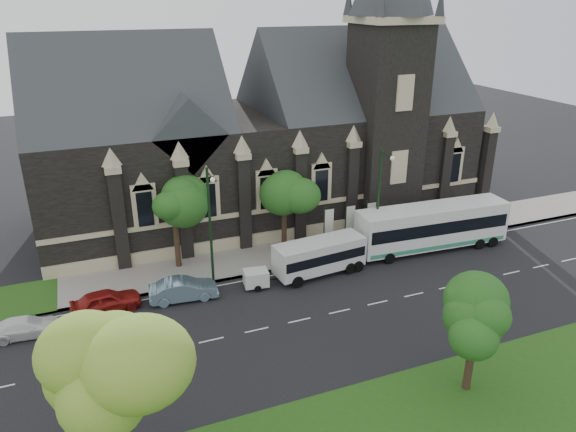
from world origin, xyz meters
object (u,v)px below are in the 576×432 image
tree_walk_left (175,199)px  banner_flag_left (327,224)px  tree_walk_right (285,184)px  box_trailer (256,278)px  shuttle_bus (320,255)px  banner_flag_right (369,218)px  tree_park_near (117,359)px  street_lamp_mid (210,220)px  tour_coach (432,226)px  sedan (183,289)px  car_far_red (106,301)px  banner_flag_center (349,221)px  car_far_white (26,327)px  street_lamp_near (380,195)px  tree_park_east (477,314)px

tree_walk_left → banner_flag_left: size_ratio=1.91×
tree_walk_right → box_trailer: size_ratio=2.95×
shuttle_bus → banner_flag_right: bearing=23.5°
tree_walk_left → banner_flag_left: tree_walk_left is taller
tree_park_near → street_lamp_mid: size_ratio=0.95×
tree_park_near → box_trailer: 18.39m
street_lamp_mid → tour_coach: size_ratio=0.67×
banner_flag_right → shuttle_bus: (-6.31, -3.53, -0.78)m
box_trailer → sedan: bearing=-175.8°
shuttle_bus → car_far_red: 15.82m
banner_flag_center → sedan: size_ratio=0.83×
tree_park_near → tree_walk_left: (5.97, 19.47, -0.68)m
tree_park_near → tree_walk_right: bearing=52.4°
tree_walk_right → shuttle_bus: tree_walk_right is taller
tree_park_near → car_far_white: (-5.01, 13.60, -5.79)m
tree_walk_right → shuttle_bus: (0.77, -5.24, -4.22)m
banner_flag_center → tree_park_near: bearing=-138.5°
street_lamp_near → street_lamp_mid: bearing=180.0°
car_far_white → car_far_red: bearing=-73.7°
tree_walk_left → sedan: tree_walk_left is taller
banner_flag_left → car_far_red: 18.43m
tree_walk_right → banner_flag_center: bearing=-18.6°
tree_park_near → banner_flag_left: (18.06, 17.77, -4.03)m
car_far_red → tour_coach: bearing=-96.9°
banner_flag_left → car_far_white: 23.51m
tree_walk_right → street_lamp_mid: 8.10m
tree_walk_right → shuttle_bus: bearing=-81.7°
tree_walk_left → street_lamp_mid: bearing=-63.5°
tree_park_near → car_far_red: size_ratio=1.84×
street_lamp_mid → sedan: size_ratio=1.87×
tree_walk_left → shuttle_bus: tree_walk_left is taller
sedan → car_far_white: (-10.19, -0.70, -0.17)m
car_far_red → tree_park_near: bearing=173.1°
banner_flag_center → car_far_white: 25.48m
tree_park_east → banner_flag_left: tree_park_east is taller
banner_flag_left → shuttle_bus: size_ratio=0.54×
tree_park_east → tree_walk_left: 23.36m
banner_flag_left → banner_flag_center: 2.00m
tree_park_near → tree_park_east: 18.04m
tour_coach → shuttle_bus: 10.72m
tree_park_east → banner_flag_center: bearing=83.4°
tree_walk_left → car_far_white: size_ratio=1.78×
tree_park_east → street_lamp_mid: 19.32m
tour_coach → shuttle_bus: size_ratio=1.82×
tree_walk_right → car_far_white: (-20.00, -5.88, -5.19)m
street_lamp_mid → banner_flag_right: size_ratio=2.25×
banner_flag_left → street_lamp_mid: bearing=-169.5°
street_lamp_mid → tree_park_east: bearing=-58.2°
box_trailer → sedan: size_ratio=0.55×
box_trailer → car_far_red: 10.56m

